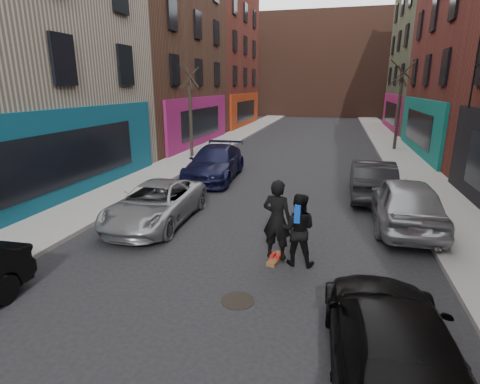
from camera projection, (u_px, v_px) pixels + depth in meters
The scene contains 15 objects.
sidewalk_left at pixel (240, 134), 34.16m from camera, with size 2.50×84.00×0.13m, color gray.
sidewalk_right at pixel (385, 138), 31.17m from camera, with size 2.50×84.00×0.13m, color gray.
buildings_left at pixel (49, 11), 20.60m from camera, with size 12.00×56.00×16.50m, color #5C211A.
building_far at pixel (325, 66), 54.97m from camera, with size 40.00×10.00×14.00m, color #47281E.
tree_left_far at pixel (190, 102), 22.06m from camera, with size 2.00×2.00×6.50m, color black, non-canonical shape.
tree_right_far at pixel (400, 98), 24.64m from camera, with size 2.00×2.00×6.80m, color black, non-canonical shape.
parked_left_far at pixel (156, 203), 12.05m from camera, with size 2.14×4.64×1.29m, color gray.
parked_left_end at pixel (215, 163), 17.73m from camera, with size 2.15×5.30×1.54m, color black.
parked_right_mid at pixel (393, 345), 5.46m from camera, with size 1.86×4.58×1.33m, color black.
parked_right_far at pixel (405, 202), 11.66m from camera, with size 1.90×4.73×1.61m, color #93969B.
parked_right_end at pixel (372, 179), 14.83m from camera, with size 1.58×4.52×1.49m, color black.
skateboard at pixel (276, 259), 9.53m from camera, with size 0.22×0.80×0.10m, color brown.
skateboarder at pixel (277, 220), 9.24m from camera, with size 0.74×0.49×2.03m, color black.
pedestrian at pixel (298, 229), 9.14m from camera, with size 0.89×0.70×1.83m.
manhole at pixel (238, 300), 7.77m from camera, with size 0.70×0.70×0.01m, color black.
Camera 1 is at (2.29, -3.23, 4.31)m, focal length 28.00 mm.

